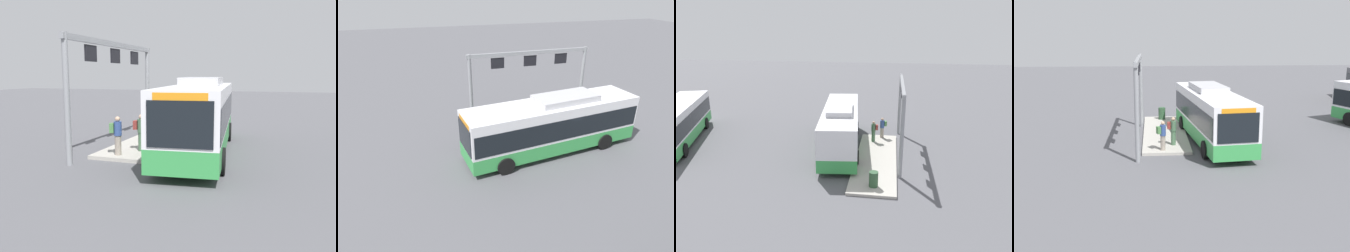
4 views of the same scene
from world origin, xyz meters
TOP-DOWN VIEW (x-y plane):
  - ground_plane at (0.00, 0.00)m, footprint 120.00×120.00m
  - platform_curb at (-2.10, -2.81)m, footprint 10.00×2.80m
  - bus_main at (-0.01, -0.00)m, footprint 10.84×3.69m
  - person_boarding at (2.36, -3.06)m, footprint 0.49×0.60m
  - person_waiting_near at (1.29, -2.42)m, footprint 0.36×0.54m
  - platform_sign_gantry at (-0.24, -4.39)m, footprint 8.78×0.24m
  - trash_bin at (-6.10, -2.88)m, footprint 0.52×0.52m

SIDE VIEW (x-z plane):
  - ground_plane at x=0.00m, z-range 0.00..0.00m
  - platform_curb at x=-2.10m, z-range 0.00..0.16m
  - trash_bin at x=-6.10m, z-range 0.16..1.06m
  - person_boarding at x=2.36m, z-range 0.22..1.89m
  - person_waiting_near at x=1.29m, z-range 0.22..1.89m
  - bus_main at x=-0.01m, z-range 0.08..3.54m
  - platform_sign_gantry at x=-0.24m, z-range 1.13..6.33m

